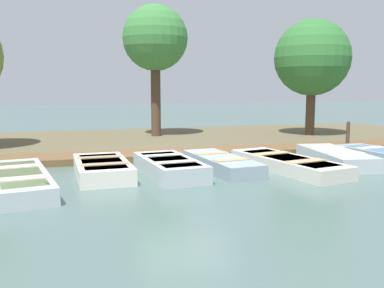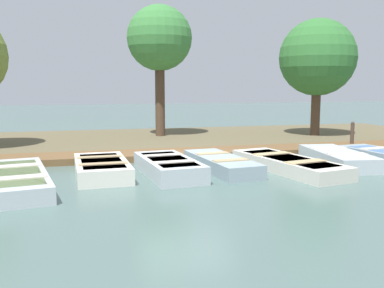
# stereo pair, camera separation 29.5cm
# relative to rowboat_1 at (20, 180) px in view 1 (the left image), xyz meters

# --- Properties ---
(ground_plane) EXTENTS (80.00, 80.00, 0.00)m
(ground_plane) POSITION_rel_rowboat_1_xyz_m (-1.41, 3.98, -0.18)
(ground_plane) COLOR #4C6660
(shore_bank) EXTENTS (8.00, 24.00, 0.14)m
(shore_bank) POSITION_rel_rowboat_1_xyz_m (-6.41, 3.98, -0.11)
(shore_bank) COLOR brown
(shore_bank) RESTS_ON ground_plane
(dock_walkway) EXTENTS (1.39, 17.90, 0.19)m
(dock_walkway) POSITION_rel_rowboat_1_xyz_m (-2.98, 3.98, -0.09)
(dock_walkway) COLOR brown
(dock_walkway) RESTS_ON ground_plane
(rowboat_1) EXTENTS (3.71, 1.68, 0.36)m
(rowboat_1) POSITION_rel_rowboat_1_xyz_m (0.00, 0.00, 0.00)
(rowboat_1) COLOR #B2BCC1
(rowboat_1) RESTS_ON ground_plane
(rowboat_2) EXTENTS (2.68, 1.30, 0.40)m
(rowboat_2) POSITION_rel_rowboat_1_xyz_m (-0.77, 1.75, 0.02)
(rowboat_2) COLOR silver
(rowboat_2) RESTS_ON ground_plane
(rowboat_3) EXTENTS (2.78, 1.37, 0.43)m
(rowboat_3) POSITION_rel_rowboat_1_xyz_m (-0.43, 3.31, 0.03)
(rowboat_3) COLOR #B2BCC1
(rowboat_3) RESTS_ON ground_plane
(rowboat_4) EXTENTS (3.04, 1.29, 0.37)m
(rowboat_4) POSITION_rel_rowboat_1_xyz_m (-0.71, 4.74, 0.00)
(rowboat_4) COLOR #8C9EA8
(rowboat_4) RESTS_ON ground_plane
(rowboat_5) EXTENTS (3.70, 1.83, 0.35)m
(rowboat_5) POSITION_rel_rowboat_1_xyz_m (-0.23, 6.38, -0.01)
(rowboat_5) COLOR beige
(rowboat_5) RESTS_ON ground_plane
(rowboat_6) EXTENTS (2.98, 1.43, 0.40)m
(rowboat_6) POSITION_rel_rowboat_1_xyz_m (-0.64, 8.06, 0.02)
(rowboat_6) COLOR #B2BCC1
(rowboat_6) RESTS_ON ground_plane
(mooring_post_far) EXTENTS (0.13, 0.13, 0.95)m
(mooring_post_far) POSITION_rel_rowboat_1_xyz_m (-3.11, 10.22, 0.30)
(mooring_post_far) COLOR #47382D
(mooring_post_far) RESTS_ON ground_plane
(park_tree_left) EXTENTS (2.56, 2.56, 5.29)m
(park_tree_left) POSITION_rel_rowboat_1_xyz_m (-7.43, 4.37, 3.76)
(park_tree_left) COLOR #4C3828
(park_tree_left) RESTS_ON ground_plane
(park_tree_center) EXTENTS (3.05, 3.05, 4.80)m
(park_tree_center) POSITION_rel_rowboat_1_xyz_m (-6.05, 10.52, 3.07)
(park_tree_center) COLOR #4C3828
(park_tree_center) RESTS_ON ground_plane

